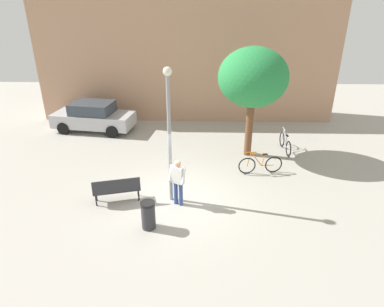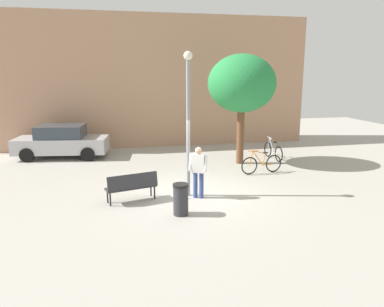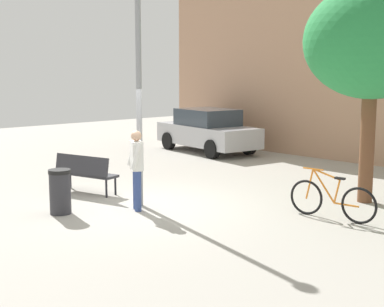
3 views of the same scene
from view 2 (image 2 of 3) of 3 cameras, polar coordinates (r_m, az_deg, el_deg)
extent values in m
plane|color=#A8A399|center=(12.48, 0.21, -6.30)|extent=(36.00, 36.00, 0.00)
cube|color=tan|center=(21.05, -5.43, 10.91)|extent=(16.57, 2.00, 6.94)
cylinder|color=gray|center=(11.90, -0.59, 3.58)|extent=(0.12, 0.12, 4.36)
sphere|color=#F2EACC|center=(11.77, -0.62, 14.71)|extent=(0.28, 0.28, 0.28)
cylinder|color=#334784|center=(12.05, 1.44, -4.87)|extent=(0.14, 0.14, 0.85)
cylinder|color=#334784|center=(12.10, 0.52, -4.79)|extent=(0.14, 0.14, 0.85)
cube|color=white|center=(11.88, 0.99, -1.49)|extent=(0.46, 0.38, 0.60)
sphere|color=tan|center=(11.79, 1.00, 0.44)|extent=(0.22, 0.22, 0.22)
cylinder|color=white|center=(11.77, 2.11, -1.48)|extent=(0.19, 0.24, 0.55)
cylinder|color=white|center=(11.89, -0.23, -1.33)|extent=(0.19, 0.24, 0.55)
cube|color=#2D2D33|center=(11.93, -9.27, -5.10)|extent=(1.66, 0.84, 0.06)
cube|color=#2D2D33|center=(11.68, -9.02, -4.18)|extent=(1.58, 0.54, 0.44)
cylinder|color=black|center=(11.96, -12.77, -6.41)|extent=(0.05, 0.05, 0.42)
cylinder|color=black|center=(12.37, -6.29, -5.53)|extent=(0.05, 0.05, 0.42)
cylinder|color=black|center=(11.67, -12.36, -6.87)|extent=(0.05, 0.05, 0.42)
cylinder|color=black|center=(12.09, -5.73, -5.95)|extent=(0.05, 0.05, 0.42)
cylinder|color=brown|center=(16.55, 7.39, 2.72)|extent=(0.32, 0.32, 2.49)
ellipsoid|color=#268441|center=(16.33, 7.61, 10.57)|extent=(2.91, 2.91, 2.47)
torus|color=black|center=(18.24, 11.49, 0.63)|extent=(0.08, 0.71, 0.71)
torus|color=black|center=(17.29, 13.10, -0.09)|extent=(0.08, 0.71, 0.71)
cylinder|color=#ADADB7|center=(17.87, 12.05, 1.29)|extent=(0.06, 0.50, 0.64)
cylinder|color=#ADADB7|center=(17.78, 12.15, 2.00)|extent=(0.06, 0.58, 0.18)
cylinder|color=#ADADB7|center=(17.63, 12.45, 0.88)|extent=(0.04, 0.14, 0.48)
cylinder|color=#ADADB7|center=(17.51, 12.72, 0.00)|extent=(0.06, 0.50, 0.04)
cylinder|color=#ADADB7|center=(18.13, 11.62, 1.47)|extent=(0.04, 0.17, 0.63)
cube|color=black|center=(17.54, 12.57, 1.69)|extent=(0.09, 0.20, 0.04)
cylinder|color=#ADADB7|center=(18.02, 11.75, 2.40)|extent=(0.05, 0.44, 0.03)
torus|color=black|center=(14.95, 8.75, -1.86)|extent=(0.71, 0.14, 0.71)
torus|color=black|center=(15.50, 12.33, -1.49)|extent=(0.71, 0.14, 0.71)
cylinder|color=orange|center=(15.06, 10.01, -0.68)|extent=(0.50, 0.10, 0.64)
cylinder|color=orange|center=(15.03, 10.21, 0.20)|extent=(0.58, 0.11, 0.18)
cylinder|color=orange|center=(15.22, 10.93, -0.87)|extent=(0.14, 0.05, 0.48)
cylinder|color=orange|center=(15.37, 11.53, -1.67)|extent=(0.50, 0.10, 0.04)
cylinder|color=orange|center=(14.91, 9.01, -0.78)|extent=(0.17, 0.06, 0.63)
cube|color=black|center=(15.18, 11.13, 0.11)|extent=(0.21, 0.11, 0.04)
cylinder|color=orange|center=(14.88, 9.27, 0.41)|extent=(0.44, 0.09, 0.03)
cube|color=#B7B7BC|center=(18.66, -19.24, 1.27)|extent=(4.40, 2.30, 0.70)
cube|color=#333D47|center=(18.55, -19.38, 3.18)|extent=(2.31, 1.86, 0.60)
cylinder|color=black|center=(19.17, -14.67, 0.93)|extent=(0.67, 0.31, 0.64)
cylinder|color=black|center=(17.63, -15.60, -0.10)|extent=(0.67, 0.31, 0.64)
cylinder|color=black|center=(19.86, -22.34, 0.79)|extent=(0.67, 0.31, 0.64)
cylinder|color=black|center=(18.38, -23.87, -0.22)|extent=(0.67, 0.31, 0.64)
cylinder|color=#2D2D33|center=(10.69, -1.73, -7.21)|extent=(0.43, 0.43, 0.83)
cylinder|color=black|center=(10.55, -1.74, -4.87)|extent=(0.45, 0.45, 0.08)
camera|label=1|loc=(4.47, 59.62, 39.28)|focal=30.90mm
camera|label=3|loc=(12.43, 56.03, 1.59)|focal=50.93mm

